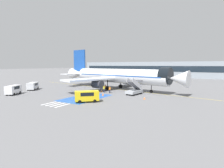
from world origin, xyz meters
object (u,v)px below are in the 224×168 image
at_px(traffic_cone_1, 102,91).
at_px(terminal_building, 156,69).
at_px(fuel_tanker, 128,78).
at_px(service_van_2, 13,89).
at_px(boarding_stairs_forward, 134,90).
at_px(airliner, 117,76).
at_px(ground_crew_0, 106,87).
at_px(traffic_cone_0, 103,94).
at_px(service_van_1, 87,95).
at_px(service_van_0, 33,85).
at_px(traffic_cone_2, 145,98).
at_px(ground_crew_2, 110,89).
at_px(ground_crew_1, 104,89).

height_order(traffic_cone_1, terminal_building, terminal_building).
height_order(fuel_tanker, terminal_building, terminal_building).
relative_size(fuel_tanker, service_van_2, 2.15).
height_order(boarding_stairs_forward, terminal_building, terminal_building).
xyz_separation_m(airliner, ground_crew_0, (-1.48, -3.82, -2.99)).
distance_m(ground_crew_0, traffic_cone_0, 8.15).
xyz_separation_m(fuel_tanker, service_van_1, (8.99, -37.29, -0.53)).
relative_size(service_van_0, traffic_cone_2, 9.99).
relative_size(traffic_cone_0, traffic_cone_2, 1.19).
distance_m(service_van_1, traffic_cone_0, 8.00).
xyz_separation_m(traffic_cone_2, terminal_building, (-19.38, 74.34, 4.32)).
distance_m(service_van_2, traffic_cone_2, 31.48).
xyz_separation_m(boarding_stairs_forward, service_van_0, (-28.57, -7.52, 0.27)).
bearing_deg(terminal_building, airliner, -83.82).
relative_size(airliner, ground_crew_0, 23.07).
xyz_separation_m(ground_crew_0, ground_crew_2, (3.34, -3.24, -0.06)).
bearing_deg(service_van_2, traffic_cone_1, -168.22).
bearing_deg(boarding_stairs_forward, ground_crew_1, -162.91).
height_order(service_van_0, ground_crew_2, service_van_0).
height_order(service_van_2, traffic_cone_0, service_van_2).
bearing_deg(ground_crew_1, traffic_cone_1, 160.96).
xyz_separation_m(fuel_tanker, traffic_cone_1, (4.23, -25.05, -1.58)).
xyz_separation_m(ground_crew_1, traffic_cone_1, (-1.12, 0.54, -0.79)).
xyz_separation_m(traffic_cone_0, terminal_building, (-9.29, 74.89, 4.27)).
relative_size(service_van_2, ground_crew_1, 2.55).
relative_size(boarding_stairs_forward, service_van_0, 1.11).
distance_m(ground_crew_0, ground_crew_2, 4.65).
height_order(service_van_1, service_van_2, service_van_2).
xyz_separation_m(service_van_0, traffic_cone_2, (32.87, 2.98, -1.03)).
relative_size(traffic_cone_1, terminal_building, 0.01).
height_order(ground_crew_1, terminal_building, terminal_building).
bearing_deg(service_van_0, airliner, -2.05).
bearing_deg(traffic_cone_1, ground_crew_1, -25.81).
height_order(service_van_1, ground_crew_0, service_van_1).
distance_m(fuel_tanker, traffic_cone_0, 30.48).
relative_size(service_van_0, service_van_1, 1.07).
xyz_separation_m(service_van_1, ground_crew_0, (-5.25, 14.96, -0.29)).
bearing_deg(airliner, ground_crew_2, 23.29).
bearing_deg(service_van_0, service_van_1, -47.89).
height_order(service_van_0, traffic_cone_0, service_van_0).
relative_size(boarding_stairs_forward, service_van_2, 1.18).
bearing_deg(ground_crew_0, service_van_2, 111.10).
xyz_separation_m(service_van_1, terminal_building, (-10.70, 82.70, 3.25)).
xyz_separation_m(fuel_tanker, ground_crew_0, (3.74, -22.33, -0.81)).
bearing_deg(fuel_tanker, service_van_2, -24.93).
distance_m(service_van_0, ground_crew_0, 21.21).
xyz_separation_m(boarding_stairs_forward, service_van_2, (-25.34, -15.12, 0.32)).
bearing_deg(service_van_0, traffic_cone_2, -30.15).
relative_size(service_van_2, ground_crew_0, 2.62).
bearing_deg(traffic_cone_1, ground_crew_2, -10.42).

